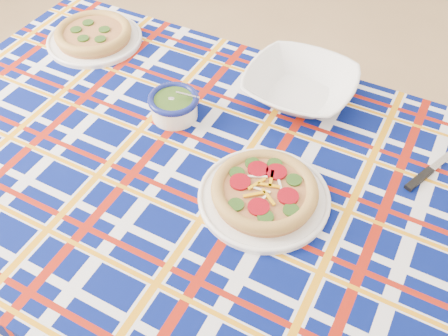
# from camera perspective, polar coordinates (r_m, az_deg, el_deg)

# --- Properties ---
(floor) EXTENTS (4.00, 4.00, 0.00)m
(floor) POSITION_cam_1_polar(r_m,az_deg,el_deg) (2.07, -3.82, -7.41)
(floor) COLOR #A27E53
(floor) RESTS_ON ground
(dining_table) EXTENTS (1.94, 1.63, 0.78)m
(dining_table) POSITION_cam_1_polar(r_m,az_deg,el_deg) (1.29, -2.42, -2.62)
(dining_table) COLOR brown
(dining_table) RESTS_ON floor
(tablecloth) EXTENTS (1.99, 1.67, 0.11)m
(tablecloth) POSITION_cam_1_polar(r_m,az_deg,el_deg) (1.27, -2.46, -1.88)
(tablecloth) COLOR #041057
(tablecloth) RESTS_ON dining_table
(main_focaccia_plate) EXTENTS (0.43, 0.43, 0.06)m
(main_focaccia_plate) POSITION_cam_1_polar(r_m,az_deg,el_deg) (1.15, 4.65, -2.60)
(main_focaccia_plate) COLOR #AD6E3D
(main_focaccia_plate) RESTS_ON tablecloth
(pesto_bowl) EXTENTS (0.19, 0.19, 0.08)m
(pesto_bowl) POSITION_cam_1_polar(r_m,az_deg,el_deg) (1.35, -5.75, 7.26)
(pesto_bowl) COLOR #223F11
(pesto_bowl) RESTS_ON tablecloth
(serving_bowl) EXTENTS (0.40, 0.40, 0.07)m
(serving_bowl) POSITION_cam_1_polar(r_m,az_deg,el_deg) (1.42, 8.67, 9.25)
(serving_bowl) COLOR white
(serving_bowl) RESTS_ON tablecloth
(second_focaccia_plate) EXTENTS (0.41, 0.41, 0.06)m
(second_focaccia_plate) POSITION_cam_1_polar(r_m,az_deg,el_deg) (1.69, -14.69, 14.62)
(second_focaccia_plate) COLOR #AD6E3D
(second_focaccia_plate) RESTS_ON tablecloth
(table_knife) EXTENTS (0.19, 0.19, 0.01)m
(table_knife) POSITION_cam_1_polar(r_m,az_deg,el_deg) (1.37, 23.91, 1.04)
(table_knife) COLOR silver
(table_knife) RESTS_ON tablecloth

